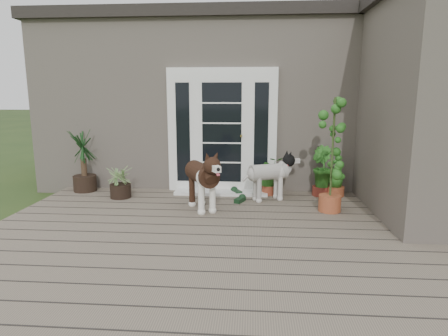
{
  "coord_description": "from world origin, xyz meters",
  "views": [
    {
      "loc": [
        0.34,
        -4.02,
        1.83
      ],
      "look_at": [
        -0.1,
        1.75,
        0.7
      ],
      "focal_mm": 30.57,
      "sensor_mm": 36.0,
      "label": 1
    }
  ],
  "objects": [
    {
      "name": "house_wing",
      "position": [
        2.9,
        1.5,
        1.55
      ],
      "size": [
        1.6,
        2.4,
        3.1
      ],
      "primitive_type": "cube",
      "color": "#665E54",
      "rests_on": "ground"
    },
    {
      "name": "door_step",
      "position": [
        -0.2,
        2.4,
        0.14
      ],
      "size": [
        1.6,
        0.4,
        0.05
      ],
      "primitive_type": "cube",
      "color": "white",
      "rests_on": "deck"
    },
    {
      "name": "sapling",
      "position": [
        1.49,
        1.5,
        0.98
      ],
      "size": [
        0.53,
        0.53,
        1.72
      ],
      "primitive_type": null,
      "rotation": [
        0.0,
        0.0,
        0.05
      ],
      "color": "#1C621E",
      "rests_on": "deck"
    },
    {
      "name": "house_main",
      "position": [
        0.0,
        4.65,
        1.55
      ],
      "size": [
        7.4,
        4.0,
        3.1
      ],
      "primitive_type": "cube",
      "color": "#665E54",
      "rests_on": "ground"
    },
    {
      "name": "brindle_dog",
      "position": [
        -0.41,
        1.44,
        0.52
      ],
      "size": [
        0.81,
        1.04,
        0.8
      ],
      "primitive_type": null,
      "rotation": [
        0.0,
        0.0,
        3.62
      ],
      "color": "#3C2216",
      "rests_on": "deck"
    },
    {
      "name": "roof_main",
      "position": [
        0.0,
        4.65,
        3.2
      ],
      "size": [
        7.6,
        4.2,
        0.2
      ],
      "primitive_type": "cube",
      "color": "#2D2826",
      "rests_on": "house_main"
    },
    {
      "name": "herb_c",
      "position": [
        1.75,
        2.4,
        0.38
      ],
      "size": [
        0.45,
        0.45,
        0.52
      ],
      "primitive_type": "imported",
      "rotation": [
        0.0,
        0.0,
        4.25
      ],
      "color": "#19591F",
      "rests_on": "deck"
    },
    {
      "name": "white_dog",
      "position": [
        0.6,
        2.03,
        0.46
      ],
      "size": [
        0.9,
        0.66,
        0.69
      ],
      "primitive_type": null,
      "rotation": [
        0.0,
        0.0,
        -1.15
      ],
      "color": "white",
      "rests_on": "deck"
    },
    {
      "name": "deck",
      "position": [
        0.0,
        0.4,
        0.06
      ],
      "size": [
        6.2,
        4.6,
        0.12
      ],
      "primitive_type": "cube",
      "color": "#6B5B4C",
      "rests_on": "ground"
    },
    {
      "name": "yucca",
      "position": [
        -2.64,
        2.4,
        0.67
      ],
      "size": [
        0.87,
        0.87,
        1.1
      ],
      "primitive_type": null,
      "rotation": [
        0.0,
        0.0,
        0.15
      ],
      "color": "black",
      "rests_on": "deck"
    },
    {
      "name": "spider_plant",
      "position": [
        -1.86,
        2.01,
        0.43
      ],
      "size": [
        0.74,
        0.74,
        0.61
      ],
      "primitive_type": null,
      "rotation": [
        0.0,
        0.0,
        -0.38
      ],
      "color": "#7D9058",
      "rests_on": "deck"
    },
    {
      "name": "clog_left",
      "position": [
        0.07,
        2.37,
        0.17
      ],
      "size": [
        0.27,
        0.35,
        0.09
      ],
      "primitive_type": null,
      "rotation": [
        0.0,
        0.0,
        0.46
      ],
      "color": "black",
      "rests_on": "deck"
    },
    {
      "name": "door_unit",
      "position": [
        -0.2,
        2.6,
        1.19
      ],
      "size": [
        1.9,
        0.14,
        2.15
      ],
      "primitive_type": "cube",
      "color": "white",
      "rests_on": "deck"
    },
    {
      "name": "herb_b",
      "position": [
        1.5,
        2.39,
        0.44
      ],
      "size": [
        0.56,
        0.56,
        0.63
      ],
      "primitive_type": "imported",
      "rotation": [
        0.0,
        0.0,
        2.0
      ],
      "color": "#1A5C1C",
      "rests_on": "deck"
    },
    {
      "name": "clog_right",
      "position": [
        0.15,
        1.9,
        0.16
      ],
      "size": [
        0.24,
        0.33,
        0.09
      ],
      "primitive_type": null,
      "rotation": [
        0.0,
        0.0,
        -0.4
      ],
      "color": "black",
      "rests_on": "deck"
    },
    {
      "name": "herb_a",
      "position": [
        0.63,
        2.4,
        0.41
      ],
      "size": [
        0.57,
        0.57,
        0.59
      ],
      "primitive_type": "imported",
      "rotation": [
        0.0,
        0.0,
        0.28
      ],
      "color": "#1E5919",
      "rests_on": "deck"
    }
  ]
}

